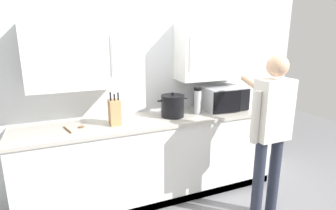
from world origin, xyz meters
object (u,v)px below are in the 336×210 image
object	(u,v)px
microwave_oven	(221,98)
knife_block	(115,112)
thermos_flask	(198,101)
stock_pot	(173,106)
wooden_spoon	(75,128)
person_figure	(271,126)

from	to	relation	value
microwave_oven	knife_block	xyz separation A→B (m)	(-1.33, -0.07, -0.01)
thermos_flask	stock_pot	size ratio (longest dim) A/B	0.86
stock_pot	microwave_oven	bearing A→B (deg)	4.13
knife_block	stock_pot	xyz separation A→B (m)	(0.66, 0.02, -0.01)
wooden_spoon	knife_block	bearing A→B (deg)	-2.00
wooden_spoon	person_figure	bearing A→B (deg)	-24.75
knife_block	stock_pot	distance (m)	0.66
stock_pot	person_figure	size ratio (longest dim) A/B	0.21
knife_block	microwave_oven	bearing A→B (deg)	3.08
knife_block	thermos_flask	xyz separation A→B (m)	(0.97, 0.01, 0.02)
microwave_oven	knife_block	size ratio (longest dim) A/B	1.45
wooden_spoon	stock_pot	world-z (taller)	stock_pot
microwave_oven	thermos_flask	size ratio (longest dim) A/B	1.63
knife_block	person_figure	xyz separation A→B (m)	(1.33, -0.78, -0.08)
stock_pot	thermos_flask	bearing A→B (deg)	-1.59
microwave_oven	wooden_spoon	distance (m)	1.74
knife_block	wooden_spoon	bearing A→B (deg)	178.00
knife_block	thermos_flask	distance (m)	0.97
wooden_spoon	knife_block	size ratio (longest dim) A/B	0.60
knife_block	stock_pot	bearing A→B (deg)	2.02
person_figure	microwave_oven	bearing A→B (deg)	89.85
knife_block	person_figure	world-z (taller)	person_figure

